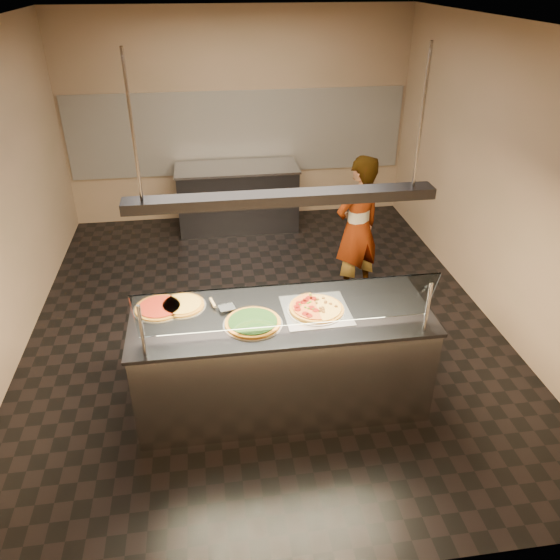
{
  "coord_description": "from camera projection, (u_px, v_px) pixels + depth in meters",
  "views": [
    {
      "loc": [
        -0.54,
        -5.03,
        3.43
      ],
      "look_at": [
        0.06,
        -0.9,
        1.02
      ],
      "focal_mm": 35.0,
      "sensor_mm": 36.0,
      "label": 1
    }
  ],
  "objects": [
    {
      "name": "wall_right",
      "position": [
        501.0,
        180.0,
        5.65
      ],
      "size": [
        0.02,
        6.0,
        3.0
      ],
      "primitive_type": "cube",
      "color": "tan",
      "rests_on": "ground"
    },
    {
      "name": "wall_front",
      "position": [
        328.0,
        405.0,
        2.76
      ],
      "size": [
        5.0,
        0.02,
        3.0
      ],
      "primitive_type": "cube",
      "color": "tan",
      "rests_on": "ground"
    },
    {
      "name": "half_pizza_sausage",
      "position": [
        329.0,
        307.0,
        4.55
      ],
      "size": [
        0.24,
        0.45,
        0.04
      ],
      "color": "#935B19",
      "rests_on": "perforated_tray"
    },
    {
      "name": "wall_back",
      "position": [
        238.0,
        119.0,
        7.92
      ],
      "size": [
        5.0,
        0.02,
        3.0
      ],
      "primitive_type": "cube",
      "color": "tan",
      "rests_on": "ground"
    },
    {
      "name": "pizza_cheese",
      "position": [
        182.0,
        304.0,
        4.61
      ],
      "size": [
        0.4,
        0.4,
        0.03
      ],
      "color": "silver",
      "rests_on": "serving_counter"
    },
    {
      "name": "serving_counter",
      "position": [
        281.0,
        359.0,
        4.74
      ],
      "size": [
        2.49,
        0.94,
        0.93
      ],
      "color": "#B7B7BC",
      "rests_on": "ground"
    },
    {
      "name": "ceiling",
      "position": [
        258.0,
        23.0,
        4.58
      ],
      "size": [
        5.0,
        6.0,
        0.02
      ],
      "primitive_type": "cube",
      "color": "silver",
      "rests_on": "wall_back"
    },
    {
      "name": "tile_band",
      "position": [
        238.0,
        133.0,
        7.99
      ],
      "size": [
        4.9,
        0.02,
        1.2
      ],
      "primitive_type": "cube",
      "color": "silver",
      "rests_on": "wall_back"
    },
    {
      "name": "sneeze_guard",
      "position": [
        288.0,
        306.0,
        4.07
      ],
      "size": [
        2.25,
        0.18,
        0.54
      ],
      "color": "#B7B7BC",
      "rests_on": "serving_counter"
    },
    {
      "name": "lamp_rod_left",
      "position": [
        132.0,
        129.0,
        3.6
      ],
      "size": [
        0.02,
        0.02,
        1.01
      ],
      "primitive_type": "cylinder",
      "color": "#B7B7BC",
      "rests_on": "ceiling"
    },
    {
      "name": "pizza_tomato",
      "position": [
        159.0,
        307.0,
        4.57
      ],
      "size": [
        0.43,
        0.43,
        0.03
      ],
      "color": "silver",
      "rests_on": "serving_counter"
    },
    {
      "name": "prep_table",
      "position": [
        238.0,
        197.0,
        8.03
      ],
      "size": [
        1.76,
        0.74,
        0.93
      ],
      "color": "#2C2C30",
      "rests_on": "ground"
    },
    {
      "name": "lamp_rod_right",
      "position": [
        422.0,
        118.0,
        3.85
      ],
      "size": [
        0.02,
        0.02,
        1.01
      ],
      "primitive_type": "cylinder",
      "color": "#B7B7BC",
      "rests_on": "ceiling"
    },
    {
      "name": "heat_lamp_housing",
      "position": [
        282.0,
        198.0,
        4.0
      ],
      "size": [
        2.3,
        0.18,
        0.08
      ],
      "primitive_type": "cube",
      "color": "#2C2C30",
      "rests_on": "ceiling"
    },
    {
      "name": "ground",
      "position": [
        263.0,
        320.0,
        6.1
      ],
      "size": [
        5.0,
        6.0,
        0.02
      ],
      "primitive_type": "cube",
      "color": "black",
      "rests_on": "ground"
    },
    {
      "name": "pizza_spatula",
      "position": [
        218.0,
        304.0,
        4.59
      ],
      "size": [
        0.22,
        0.23,
        0.02
      ],
      "color": "#B7B7BC",
      "rests_on": "pizza_spinach"
    },
    {
      "name": "half_pizza_pepperoni",
      "position": [
        303.0,
        308.0,
        4.52
      ],
      "size": [
        0.25,
        0.45,
        0.05
      ],
      "color": "#935B19",
      "rests_on": "perforated_tray"
    },
    {
      "name": "pizza_spinach",
      "position": [
        253.0,
        322.0,
        4.38
      ],
      "size": [
        0.48,
        0.48,
        0.03
      ],
      "color": "silver",
      "rests_on": "serving_counter"
    },
    {
      "name": "worker",
      "position": [
        357.0,
        228.0,
        6.18
      ],
      "size": [
        0.73,
        0.64,
        1.69
      ],
      "primitive_type": "imported",
      "rotation": [
        0.0,
        0.0,
        3.61
      ],
      "color": "#37343D",
      "rests_on": "ground"
    },
    {
      "name": "perforated_tray",
      "position": [
        316.0,
        310.0,
        4.55
      ],
      "size": [
        0.56,
        0.56,
        0.01
      ],
      "color": "silver",
      "rests_on": "serving_counter"
    }
  ]
}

